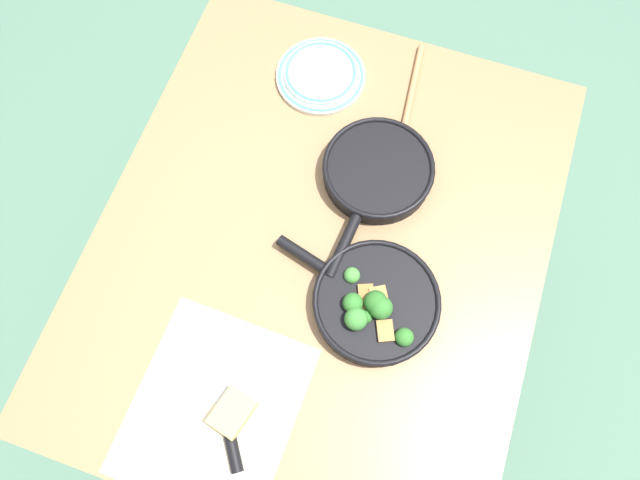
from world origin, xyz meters
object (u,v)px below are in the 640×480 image
Objects in this scene: skillet_broccoli at (374,303)px; dinner_plate_stack at (321,74)px; grater_knife at (228,428)px; wooden_spoon at (404,128)px; skillet_eggs at (377,172)px; cheese_block at (233,412)px.

dinner_plate_stack is (0.49, 0.28, -0.01)m from skillet_broccoli.
skillet_broccoli is 0.37m from grater_knife.
grater_knife is at bearing -16.11° from wooden_spoon.
skillet_eggs is at bearing -45.17° from grater_knife.
wooden_spoon is at bearing -10.95° from cheese_block.
skillet_eggs is (0.28, 0.08, -0.00)m from skillet_broccoli.
skillet_eggs reaches higher than wooden_spoon.
skillet_broccoli reaches higher than grater_knife.
grater_knife is at bearing -173.70° from dinner_plate_stack.
skillet_eggs is 1.04× the size of wooden_spoon.
skillet_broccoli is at bearing -65.58° from grater_knife.
wooden_spoon is 0.24m from dinner_plate_stack.
skillet_eggs is 0.62m from grater_knife.
dinner_plate_stack is (0.21, 0.20, -0.01)m from skillet_eggs.
cheese_block is at bearing -173.44° from dinner_plate_stack.
skillet_broccoli is 0.57m from dinner_plate_stack.
wooden_spoon is at bearing -45.16° from grater_knife.
grater_knife is 0.03m from cheese_block.
skillet_broccoli is at bearing 20.68° from skillet_eggs.
dinner_plate_stack is (0.07, 0.23, 0.01)m from wooden_spoon.
skillet_eggs is 1.84× the size of dinner_plate_stack.
cheese_block is 0.44× the size of dinner_plate_stack.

